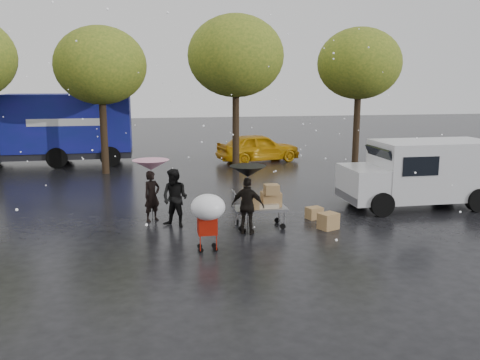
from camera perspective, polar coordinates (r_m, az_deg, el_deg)
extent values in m
plane|color=black|center=(14.14, -3.46, -5.98)|extent=(90.00, 90.00, 0.00)
imported|color=black|center=(15.38, -9.85, -1.79)|extent=(0.66, 0.61, 1.52)
imported|color=black|center=(14.64, -7.31, -2.03)|extent=(1.04, 0.99, 1.69)
imported|color=black|center=(13.85, 0.88, -2.94)|extent=(1.00, 0.74, 1.57)
cylinder|color=#4C4C4C|center=(15.36, -9.87, -1.46)|extent=(0.02, 0.02, 1.70)
cone|color=#DC5A8A|center=(15.20, -9.97, 1.67)|extent=(1.09, 1.09, 0.30)
sphere|color=#4C4C4C|center=(15.20, -9.97, 1.78)|extent=(0.06, 0.06, 0.06)
cylinder|color=#4C4C4C|center=(13.83, 0.88, -2.59)|extent=(0.02, 0.02, 1.75)
cone|color=black|center=(13.65, 0.89, 0.98)|extent=(0.99, 0.99, 0.30)
sphere|color=#4C4C4C|center=(13.65, 0.89, 1.10)|extent=(0.06, 0.06, 0.06)
cube|color=slate|center=(14.56, 2.24, -3.21)|extent=(1.50, 0.80, 0.08)
cylinder|color=slate|center=(14.36, -0.68, -2.38)|extent=(0.04, 0.04, 0.60)
cube|color=brown|center=(14.67, 3.50, -2.14)|extent=(0.55, 0.45, 0.40)
cube|color=brown|center=(14.35, 1.17, -2.53)|extent=(0.45, 0.40, 0.35)
cube|color=brown|center=(14.35, 3.56, -1.06)|extent=(0.40, 0.35, 0.28)
cube|color=#CBB58D|center=(14.54, 2.44, -2.82)|extent=(0.90, 0.55, 0.12)
cylinder|color=black|center=(14.26, 0.15, -5.47)|extent=(0.16, 0.05, 0.16)
cylinder|color=black|center=(14.87, -0.31, -4.77)|extent=(0.16, 0.05, 0.16)
cylinder|color=black|center=(14.52, 4.83, -5.20)|extent=(0.16, 0.05, 0.16)
cylinder|color=black|center=(15.12, 4.19, -4.54)|extent=(0.16, 0.05, 0.16)
cube|color=#AC1709|center=(12.59, -3.70, -5.05)|extent=(0.47, 0.41, 0.45)
cylinder|color=#AC1709|center=(12.31, -3.61, -3.64)|extent=(0.42, 0.02, 0.02)
cylinder|color=#4C4C4C|center=(12.33, -3.61, -3.95)|extent=(0.02, 0.02, 0.60)
ellipsoid|color=white|center=(12.28, -3.62, -3.05)|extent=(0.84, 0.84, 0.63)
cylinder|color=black|center=(12.60, -4.40, -7.87)|extent=(0.12, 0.04, 0.12)
cylinder|color=black|center=(12.90, -4.55, -7.41)|extent=(0.12, 0.04, 0.12)
cylinder|color=black|center=(12.64, -2.76, -7.78)|extent=(0.12, 0.04, 0.12)
cylinder|color=black|center=(12.94, -2.95, -7.33)|extent=(0.12, 0.04, 0.12)
cube|color=silver|center=(18.02, 20.76, 1.13)|extent=(3.80, 2.00, 1.90)
cube|color=silver|center=(16.99, 13.72, -0.41)|extent=(1.20, 1.95, 1.10)
cube|color=black|center=(17.07, 15.53, 2.46)|extent=(0.37, 1.70, 0.67)
cube|color=slate|center=(16.86, 11.94, -1.81)|extent=(0.12, 1.90, 0.25)
cylinder|color=black|center=(16.33, 15.63, -2.65)|extent=(0.76, 0.28, 0.76)
cylinder|color=black|center=(18.01, 13.01, -1.26)|extent=(0.76, 0.28, 0.76)
cylinder|color=black|center=(18.01, 25.12, -2.04)|extent=(0.76, 0.28, 0.76)
cylinder|color=black|center=(19.55, 21.93, -0.82)|extent=(0.76, 0.28, 0.76)
cube|color=navy|center=(26.81, -18.64, 6.15)|extent=(6.00, 2.50, 2.80)
cube|color=black|center=(27.13, -20.53, 2.78)|extent=(8.00, 2.30, 0.35)
cube|color=silver|center=(25.55, -19.05, 6.13)|extent=(3.50, 0.03, 0.35)
cylinder|color=black|center=(25.63, -14.35, 2.58)|extent=(1.00, 0.30, 1.00)
cylinder|color=black|center=(27.90, -14.04, 3.27)|extent=(1.00, 0.30, 1.00)
cube|color=brown|center=(14.66, 9.89, -4.56)|extent=(0.64, 0.58, 0.46)
cube|color=brown|center=(15.68, 8.33, -3.68)|extent=(0.54, 0.48, 0.36)
imported|color=orange|center=(26.40, 2.06, 3.67)|extent=(4.59, 2.66, 1.47)
cylinder|color=black|center=(23.57, -15.08, 6.09)|extent=(0.32, 0.32, 4.48)
ellipsoid|color=#3B5A19|center=(23.50, -15.40, 12.31)|extent=(4.00, 4.00, 3.40)
cylinder|color=black|center=(23.84, -0.48, 7.02)|extent=(0.32, 0.32, 4.90)
ellipsoid|color=#3B5A19|center=(23.80, -0.49, 13.76)|extent=(4.40, 4.40, 3.74)
cylinder|color=black|center=(25.57, 12.98, 6.71)|extent=(0.32, 0.32, 4.62)
ellipsoid|color=#3B5A19|center=(25.52, 13.24, 12.62)|extent=(4.00, 4.00, 3.40)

